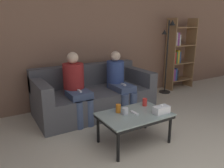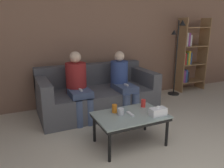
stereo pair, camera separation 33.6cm
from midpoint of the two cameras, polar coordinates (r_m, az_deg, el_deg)
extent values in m
cube|color=#8C6651|center=(4.38, -10.77, 11.45)|extent=(12.00, 0.06, 2.60)
cube|color=#515156|center=(4.03, -6.90, -4.48)|extent=(2.09, 1.00, 0.44)
cube|color=#515156|center=(4.27, -9.26, 2.44)|extent=(2.09, 0.20, 0.40)
cube|color=#515156|center=(3.66, -20.85, -1.51)|extent=(0.18, 1.00, 0.28)
cube|color=#515156|center=(4.38, 4.43, 2.12)|extent=(0.18, 1.00, 0.28)
cube|color=#8C9E99|center=(2.93, 2.58, -7.97)|extent=(0.93, 0.61, 0.02)
cube|color=black|center=(2.95, 2.58, -8.49)|extent=(0.91, 0.60, 0.04)
cylinder|color=black|center=(2.66, -2.16, -16.33)|extent=(0.04, 0.04, 0.37)
cylinder|color=black|center=(3.09, 11.83, -11.85)|extent=(0.04, 0.04, 0.37)
cylinder|color=black|center=(3.06, -6.86, -11.89)|extent=(0.04, 0.04, 0.37)
cylinder|color=black|center=(3.44, 6.04, -8.65)|extent=(0.04, 0.04, 0.37)
cylinder|color=silver|center=(2.89, 0.14, -7.18)|extent=(0.08, 0.08, 0.09)
cylinder|color=red|center=(3.20, 5.59, -4.79)|extent=(0.07, 0.07, 0.11)
cylinder|color=orange|center=(2.95, -1.61, -6.44)|extent=(0.07, 0.07, 0.11)
cube|color=white|center=(2.96, 9.61, -6.72)|extent=(0.22, 0.12, 0.10)
sphere|color=white|center=(2.94, 9.66, -5.60)|extent=(0.04, 0.04, 0.04)
cube|color=white|center=(2.93, 2.59, -7.63)|extent=(0.04, 0.15, 0.02)
cube|color=#9E754C|center=(5.43, 13.22, 7.36)|extent=(0.02, 0.32, 1.72)
cube|color=#9E754C|center=(5.94, 18.20, 7.66)|extent=(0.02, 0.32, 1.72)
cube|color=#9E754C|center=(5.80, 15.36, 1.21)|extent=(0.71, 0.32, 0.02)
cube|color=#8E4293|center=(5.58, 13.56, 2.41)|extent=(0.05, 0.24, 0.29)
cube|color=#33569E|center=(5.62, 14.00, 2.57)|extent=(0.05, 0.24, 0.31)
cube|color=#232328|center=(5.66, 14.33, 2.36)|extent=(0.04, 0.24, 0.26)
cube|color=#9E754C|center=(5.71, 15.67, 5.39)|extent=(0.71, 0.32, 0.02)
cube|color=red|center=(5.50, 13.79, 6.68)|extent=(0.04, 0.24, 0.27)
cube|color=#38844C|center=(5.53, 14.14, 6.76)|extent=(0.03, 0.24, 0.28)
cube|color=gold|center=(5.57, 14.54, 6.98)|extent=(0.06, 0.24, 0.32)
cube|color=#33569E|center=(5.61, 14.94, 6.80)|extent=(0.03, 0.24, 0.28)
cube|color=#9E754C|center=(5.66, 15.98, 9.67)|extent=(0.71, 0.32, 0.02)
cube|color=silver|center=(5.45, 14.07, 11.33)|extent=(0.03, 0.24, 0.31)
cube|color=#8E4293|center=(5.49, 14.47, 11.31)|extent=(0.05, 0.24, 0.30)
cube|color=silver|center=(5.53, 14.84, 11.06)|extent=(0.04, 0.24, 0.25)
cube|color=#9E754C|center=(5.64, 16.31, 14.02)|extent=(0.71, 0.32, 0.02)
cylinder|color=black|center=(5.34, 11.83, -2.03)|extent=(0.26, 0.26, 0.02)
cylinder|color=black|center=(5.16, 12.33, 6.67)|extent=(0.03, 0.03, 1.66)
cone|color=black|center=(5.17, 13.68, 15.29)|extent=(0.14, 0.14, 0.12)
cone|color=black|center=(5.08, 11.72, 13.15)|extent=(0.12, 0.12, 0.10)
cylinder|color=#47567A|center=(3.47, -11.38, -8.06)|extent=(0.13, 0.13, 0.44)
cylinder|color=#47567A|center=(3.52, -8.60, -7.53)|extent=(0.13, 0.13, 0.44)
cube|color=#47567A|center=(3.58, -11.35, -2.65)|extent=(0.35, 0.41, 0.10)
cylinder|color=maroon|center=(3.71, -12.58, 1.24)|extent=(0.35, 0.35, 0.52)
sphere|color=beige|center=(3.64, -12.90, 6.66)|extent=(0.19, 0.19, 0.19)
cube|color=white|center=(3.52, -11.18, -1.83)|extent=(0.04, 0.12, 0.02)
cylinder|color=#47567A|center=(3.74, 0.79, -5.95)|extent=(0.13, 0.13, 0.44)
cylinder|color=#47567A|center=(3.83, 3.09, -5.44)|extent=(0.13, 0.13, 0.44)
cube|color=#47567A|center=(3.88, 0.16, -0.90)|extent=(0.32, 0.46, 0.10)
cylinder|color=#334784|center=(4.03, -1.52, 2.53)|extent=(0.32, 0.32, 0.49)
sphere|color=beige|center=(3.97, -1.56, 7.28)|extent=(0.18, 0.18, 0.18)
cube|color=white|center=(3.83, 0.51, -0.14)|extent=(0.04, 0.12, 0.02)
camera|label=1|loc=(0.17, -92.86, -0.79)|focal=35.00mm
camera|label=2|loc=(0.17, 87.14, 0.79)|focal=35.00mm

